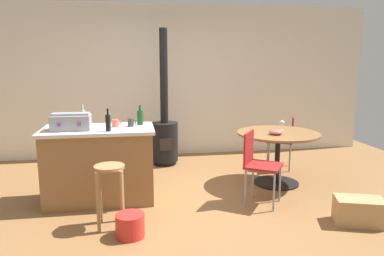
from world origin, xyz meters
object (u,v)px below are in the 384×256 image
at_px(serving_bowl, 276,132).
at_px(dining_table, 278,144).
at_px(cardboard_box, 359,211).
at_px(folding_chair_near, 258,161).
at_px(bottle_0, 108,122).
at_px(cup_0, 131,122).
at_px(wood_stove, 165,133).
at_px(kitchen_island, 100,164).
at_px(wine_glass, 282,123).
at_px(wooden_stool, 110,183).
at_px(toolbox, 71,122).
at_px(bottle_1, 83,117).
at_px(bottle_2, 140,117).
at_px(plastic_bucket, 130,225).
at_px(cup_1, 116,123).
at_px(folding_chair_far, 284,138).

bearing_deg(serving_bowl, dining_table, 54.97).
bearing_deg(serving_bowl, cardboard_box, -69.56).
relative_size(folding_chair_near, bottle_0, 3.34).
bearing_deg(cup_0, wood_stove, 69.33).
bearing_deg(serving_bowl, kitchen_island, -177.92).
bearing_deg(wine_glass, wooden_stool, -154.07).
bearing_deg(bottle_0, cardboard_box, -19.46).
relative_size(toolbox, bottle_1, 1.62).
bearing_deg(bottle_2, bottle_0, -135.13).
xyz_separation_m(folding_chair_near, bottle_1, (-2.08, 0.61, 0.49)).
bearing_deg(wood_stove, bottle_1, -131.23).
bearing_deg(folding_chair_near, bottle_1, 163.80).
xyz_separation_m(kitchen_island, cup_0, (0.39, 0.04, 0.51)).
height_order(cup_0, cardboard_box, cup_0).
relative_size(cup_0, plastic_bucket, 0.38).
bearing_deg(wooden_stool, cup_1, 87.14).
bearing_deg(cardboard_box, wood_stove, 124.92).
bearing_deg(cup_1, bottle_1, 161.06).
bearing_deg(bottle_0, dining_table, 10.96).
xyz_separation_m(wooden_stool, bottle_0, (-0.03, 0.56, 0.54)).
bearing_deg(wood_stove, dining_table, -40.52).
relative_size(cup_1, serving_bowl, 0.66).
bearing_deg(kitchen_island, folding_chair_far, 18.16).
xyz_separation_m(bottle_2, cup_1, (-0.30, -0.11, -0.05)).
bearing_deg(cup_1, dining_table, 4.46).
height_order(dining_table, cup_0, cup_0).
bearing_deg(bottle_2, kitchen_island, -163.07).
xyz_separation_m(wooden_stool, folding_chair_near, (1.72, 0.36, 0.05)).
relative_size(dining_table, plastic_bucket, 3.95).
xyz_separation_m(toolbox, serving_bowl, (2.60, 0.15, -0.23)).
bearing_deg(dining_table, toolbox, -174.01).
height_order(wood_stove, plastic_bucket, wood_stove).
relative_size(folding_chair_far, bottle_2, 3.44).
relative_size(dining_table, bottle_2, 4.53).
xyz_separation_m(folding_chair_near, bottle_0, (-1.75, 0.20, 0.49)).
relative_size(toolbox, cardboard_box, 0.90).
bearing_deg(cardboard_box, serving_bowl, 110.44).
bearing_deg(bottle_1, plastic_bucket, -65.65).
bearing_deg(wine_glass, serving_bowl, -126.18).
bearing_deg(wooden_stool, wine_glass, 25.93).
bearing_deg(cardboard_box, cup_1, 154.92).
relative_size(wine_glass, plastic_bucket, 0.50).
distance_m(toolbox, cup_0, 0.70).
height_order(toolbox, cup_1, toolbox).
distance_m(dining_table, plastic_bucket, 2.44).
height_order(bottle_0, cardboard_box, bottle_0).
height_order(folding_chair_far, wood_stove, wood_stove).
height_order(wooden_stool, plastic_bucket, wooden_stool).
bearing_deg(folding_chair_far, bottle_2, -161.57).
bearing_deg(kitchen_island, bottle_1, 136.05).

